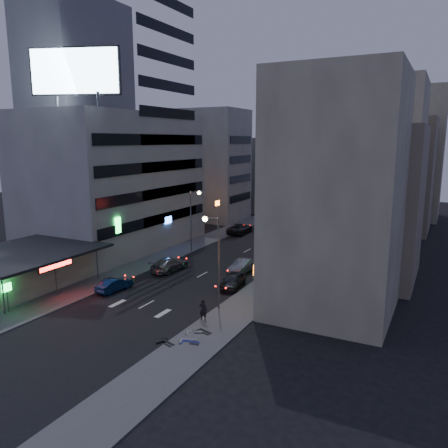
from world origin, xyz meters
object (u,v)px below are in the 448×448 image
Objects in this scene: parked_car_right_far at (296,241)px; person at (203,310)px; road_car_silver at (170,264)px; scooter_blue at (200,335)px; parked_car_right_mid at (243,266)px; scooter_black_b at (213,326)px; parked_car_left at (240,228)px; scooter_black_a at (175,337)px; scooter_silver_b at (203,325)px; parked_car_right_near at (233,280)px; scooter_silver_a at (197,332)px; road_car_blue at (114,285)px.

person is at bearing -86.51° from parked_car_right_far.
road_car_silver reaches higher than scooter_blue.
road_car_silver is (-7.60, -3.18, 0.02)m from parked_car_right_mid.
person is at bearing 62.65° from scooter_black_b.
parked_car_right_mid is 0.80× the size of parked_car_left.
scooter_black_a is at bearing -76.96° from parked_car_right_mid.
scooter_black_a is at bearing 145.09° from scooter_silver_b.
parked_car_right_near is 9.08m from road_car_silver.
parked_car_right_far is 2.88× the size of scooter_silver_a.
scooter_black_b is (0.07, 1.70, -0.01)m from scooter_blue.
road_car_silver is at bearing 91.21° from parked_car_left.
parked_car_left is 39.21m from scooter_black_a.
parked_car_left is 38.57m from scooter_blue.
parked_car_right_far is at bearing -114.12° from road_car_silver.
scooter_blue reaches higher than road_car_blue.
scooter_blue reaches higher than scooter_black_b.
parked_car_right_mid is at bearing 28.36° from scooter_black_a.
parked_car_left is 30.06m from road_car_blue.
scooter_black_a is at bearing -86.18° from parked_car_right_far.
scooter_silver_b is at bearing -84.71° from parked_car_right_far.
parked_car_left is at bearing 39.34° from scooter_black_b.
parked_car_left reaches higher than scooter_silver_b.
road_car_silver reaches higher than parked_car_right_mid.
road_car_blue is 2.19× the size of scooter_silver_b.
parked_car_left is at bearing 11.67° from scooter_blue.
parked_car_right_near is at bearing -6.22° from scooter_silver_a.
parked_car_right_far reaches higher than scooter_silver_b.
road_car_silver is 18.07m from scooter_silver_a.
scooter_black_b is (12.30, -12.33, -0.05)m from road_car_silver.
road_car_blue is (0.60, -30.06, -0.14)m from parked_car_left.
scooter_black_a is (1.95, -13.33, -0.03)m from parked_car_right_near.
person reaches higher than road_car_blue.
parked_car_right_far is 2.68× the size of scooter_black_a.
parked_car_right_mid is 2.49× the size of scooter_silver_a.
scooter_black_a is 1.09× the size of scooter_silver_b.
parked_car_right_far is at bearing 156.08° from parked_car_left.
parked_car_right_near is 2.25× the size of scooter_black_a.
road_car_blue is 2.03× the size of scooter_black_b.
parked_car_right_near is 12.60m from scooter_blue.
parked_car_right_mid reaches higher than scooter_silver_b.
road_car_silver reaches higher than scooter_silver_a.
road_car_silver reaches higher than parked_car_right_near.
scooter_black_a is (12.42, -37.19, -0.07)m from parked_car_left.
parked_car_right_near is 5.23m from parked_car_right_mid.
parked_car_right_far is at bearing 87.82° from parked_car_right_mid.
scooter_silver_b is (0.62, 2.88, -0.05)m from scooter_black_a.
parked_car_right_mid is at bearing -94.68° from parked_car_right_far.
road_car_silver is at bearing -91.10° from road_car_blue.
parked_car_right_far reaches higher than parked_car_right_mid.
road_car_silver reaches higher than road_car_blue.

